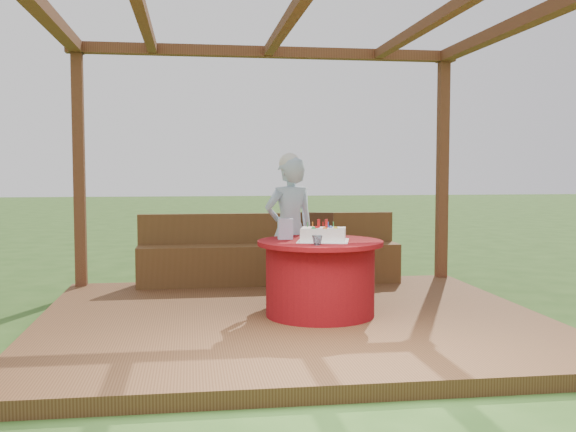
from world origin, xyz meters
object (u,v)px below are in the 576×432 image
object	(u,v)px
gift_bag	(285,229)
chair	(314,249)
birthday_cake	(323,234)
drinking_glass	(317,240)
bench	(270,260)
elderly_woman	(290,228)
table	(320,277)

from	to	relation	value
gift_bag	chair	bearing A→B (deg)	66.67
birthday_cake	drinking_glass	bearing A→B (deg)	-110.25
bench	chair	size ratio (longest dim) A/B	3.55
bench	elderly_woman	world-z (taller)	elderly_woman
chair	gift_bag	bearing A→B (deg)	-113.76
chair	drinking_glass	bearing A→B (deg)	-99.47
drinking_glass	elderly_woman	bearing A→B (deg)	94.53
drinking_glass	table	bearing A→B (deg)	75.01
table	birthday_cake	xyz separation A→B (m)	(0.02, -0.05, 0.39)
elderly_woman	birthday_cake	xyz separation A→B (m)	(0.20, -0.72, -0.00)
chair	gift_bag	xyz separation A→B (m)	(-0.46, -1.04, 0.31)
table	bench	bearing A→B (deg)	97.96
bench	elderly_woman	bearing A→B (deg)	-86.29
bench	drinking_glass	bearing A→B (deg)	-85.89
gift_bag	drinking_glass	world-z (taller)	gift_bag
table	gift_bag	xyz separation A→B (m)	(-0.29, 0.16, 0.43)
bench	table	world-z (taller)	bench
chair	birthday_cake	bearing A→B (deg)	-96.66
chair	table	bearing A→B (deg)	-97.80
chair	gift_bag	distance (m)	1.18
elderly_woman	birthday_cake	world-z (taller)	elderly_woman
drinking_glass	bench	bearing A→B (deg)	94.11
elderly_woman	gift_bag	size ratio (longest dim) A/B	7.87
chair	elderly_woman	xyz separation A→B (m)	(-0.34, -0.52, 0.28)
chair	birthday_cake	size ratio (longest dim) A/B	1.56
chair	drinking_glass	size ratio (longest dim) A/B	9.40
bench	birthday_cake	world-z (taller)	birthday_cake
elderly_woman	bench	bearing A→B (deg)	93.71
table	drinking_glass	distance (m)	0.52
birthday_cake	bench	bearing A→B (deg)	98.35
birthday_cake	gift_bag	distance (m)	0.38
table	birthday_cake	bearing A→B (deg)	-67.69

